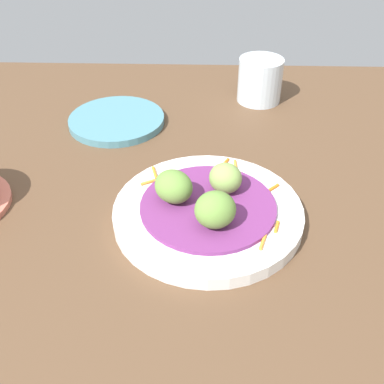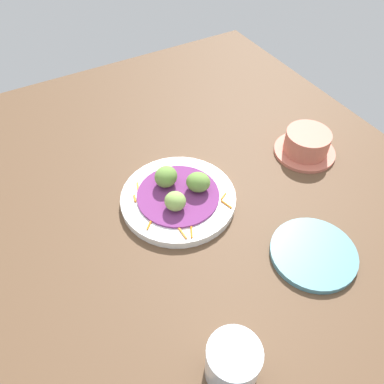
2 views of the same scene
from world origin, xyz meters
TOP-DOWN VIEW (x-y plane):
  - table_surface at (0.00, 0.00)cm, footprint 110.00×110.00cm
  - main_plate at (5.08, 0.46)cm, footprint 23.79×23.79cm
  - cabbage_bed at (5.08, 0.46)cm, footprint 16.99×16.99cm
  - carrot_garnish at (8.48, -2.37)cm, footprint 18.27×18.39cm
  - guac_scoop_left at (8.01, -2.14)cm, footprint 5.80×5.84cm
  - guac_scoop_center at (5.87, 4.29)cm, footprint 6.43×6.56cm
  - guac_scoop_right at (1.37, -0.78)cm, footprint 5.63×5.89cm
  - side_plate_small at (29.13, 15.42)cm, footprint 15.98×15.98cm
  - terracotta_bowl at (6.34, 32.99)cm, footprint 14.18×14.18cm
  - water_glass at (38.68, -9.16)cm, footprint 7.87×7.87cm

SIDE VIEW (x-z plane):
  - table_surface at x=0.00cm, z-range 0.00..2.00cm
  - side_plate_small at x=29.13cm, z-range 2.00..3.20cm
  - main_plate at x=5.08cm, z-range 2.00..3.75cm
  - carrot_garnish at x=8.48cm, z-range 3.75..4.15cm
  - cabbage_bed at x=5.08cm, z-range 3.75..4.25cm
  - terracotta_bowl at x=6.34cm, z-range 1.71..7.60cm
  - water_glass at x=38.68cm, z-range 2.00..9.75cm
  - guac_scoop_left at x=8.01cm, z-range 4.25..8.14cm
  - guac_scoop_center at x=5.87cm, z-range 4.25..8.38cm
  - guac_scoop_right at x=1.37cm, z-range 4.25..8.70cm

